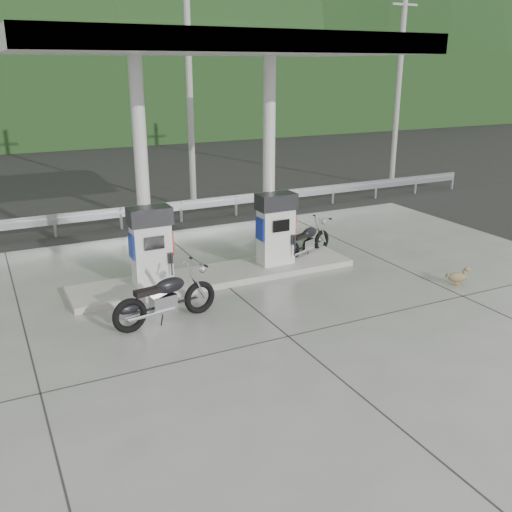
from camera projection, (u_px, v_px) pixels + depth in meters
name	position (u px, v px, depth m)	size (l,w,h in m)	color
ground	(265.00, 318.00, 11.75)	(160.00, 160.00, 0.00)	black
forecourt_apron	(265.00, 317.00, 11.75)	(18.00, 14.00, 0.02)	slate
pump_island	(218.00, 275.00, 13.85)	(7.00, 1.40, 0.15)	gray
gas_pump_left	(151.00, 246.00, 12.86)	(0.95, 0.55, 1.80)	silver
gas_pump_right	(276.00, 229.00, 14.21)	(0.95, 0.55, 1.80)	silver
canopy_column_left	(142.00, 173.00, 12.69)	(0.30, 0.30, 5.00)	silver
canopy_column_right	(269.00, 163.00, 14.04)	(0.30, 0.30, 5.00)	silver
canopy_roof	(212.00, 44.00, 12.17)	(8.50, 5.00, 0.40)	silver
guardrail	(151.00, 204.00, 18.32)	(26.00, 0.16, 1.42)	#9B9EA3
road	(125.00, 203.00, 21.52)	(60.00, 7.00, 0.01)	black
utility_pole_b	(190.00, 95.00, 19.40)	(0.22, 0.22, 8.00)	gray
utility_pole_c	(398.00, 90.00, 23.19)	(0.22, 0.22, 8.00)	gray
tree_band	(50.00, 98.00, 36.28)	(80.00, 6.00, 6.00)	black
forested_hills	(16.00, 113.00, 62.71)	(100.00, 40.00, 140.00)	black
motorcycle_left	(166.00, 299.00, 11.36)	(2.11, 0.67, 1.00)	black
motorcycle_right	(307.00, 242.00, 15.25)	(1.85, 0.59, 0.88)	black
duck	(457.00, 277.00, 13.38)	(0.54, 0.15, 0.39)	brown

